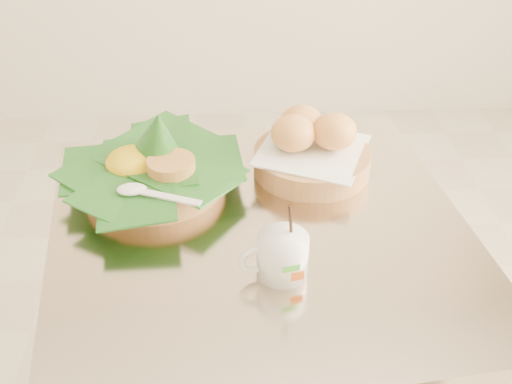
{
  "coord_description": "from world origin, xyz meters",
  "views": [
    {
      "loc": [
        0.15,
        -0.9,
        1.41
      ],
      "look_at": [
        0.19,
        -0.04,
        0.82
      ],
      "focal_mm": 45.0,
      "sensor_mm": 36.0,
      "label": 1
    }
  ],
  "objects_px": {
    "bread_basket": "(311,148)",
    "coffee_mug": "(281,254)",
    "cafe_table": "(260,322)",
    "rice_basket": "(153,165)"
  },
  "relations": [
    {
      "from": "bread_basket",
      "to": "coffee_mug",
      "type": "relative_size",
      "value": 1.79
    },
    {
      "from": "cafe_table",
      "to": "coffee_mug",
      "type": "distance_m",
      "value": 0.28
    },
    {
      "from": "rice_basket",
      "to": "coffee_mug",
      "type": "relative_size",
      "value": 2.38
    },
    {
      "from": "rice_basket",
      "to": "bread_basket",
      "type": "distance_m",
      "value": 0.3
    },
    {
      "from": "bread_basket",
      "to": "rice_basket",
      "type": "bearing_deg",
      "value": -172.04
    },
    {
      "from": "rice_basket",
      "to": "bread_basket",
      "type": "height_order",
      "value": "rice_basket"
    },
    {
      "from": "cafe_table",
      "to": "coffee_mug",
      "type": "xyz_separation_m",
      "value": [
        0.02,
        -0.11,
        0.26
      ]
    },
    {
      "from": "coffee_mug",
      "to": "rice_basket",
      "type": "bearing_deg",
      "value": 130.13
    },
    {
      "from": "cafe_table",
      "to": "coffee_mug",
      "type": "relative_size",
      "value": 5.77
    },
    {
      "from": "bread_basket",
      "to": "coffee_mug",
      "type": "bearing_deg",
      "value": -105.16
    }
  ]
}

